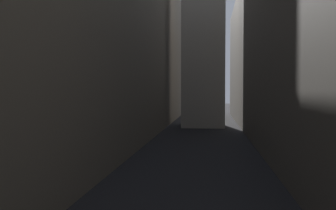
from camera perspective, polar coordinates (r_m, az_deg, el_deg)
ground_plane at (r=37.63m, az=4.35°, el=-6.42°), size 264.00×264.00×0.00m
building_block_left at (r=42.09m, az=-13.08°, el=11.55°), size 13.92×108.00×25.04m
building_block_right at (r=41.24m, az=22.98°, el=9.42°), size 14.81×108.00×21.88m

